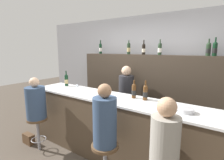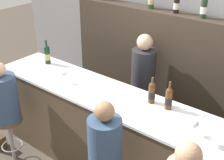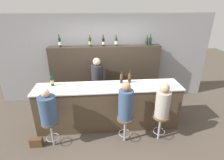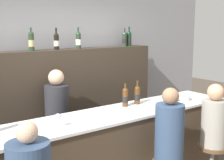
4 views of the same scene
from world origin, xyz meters
name	(u,v)px [view 4 (image 4 of 4)]	position (x,y,z in m)	size (l,w,h in m)	color
wall_back	(54,77)	(0.00, 1.79, 1.30)	(6.40, 0.05, 2.60)	gray
bar_counter	(112,157)	(0.00, 0.31, 0.54)	(3.40, 0.66, 1.08)	#473828
back_bar_cabinet	(61,108)	(0.00, 1.57, 0.87)	(3.19, 0.28, 1.73)	#382D23
wine_bottle_counter_1	(125,97)	(0.32, 0.46, 1.20)	(0.07, 0.07, 0.29)	#4C2D14
wine_bottle_counter_2	(137,95)	(0.52, 0.46, 1.20)	(0.07, 0.07, 0.31)	#4C2D14
wine_bottle_backbar_1	(31,41)	(-0.42, 1.57, 1.87)	(0.08, 0.08, 0.31)	#233823
wine_bottle_backbar_2	(56,41)	(-0.05, 1.57, 1.85)	(0.07, 0.07, 0.31)	black
wine_bottle_backbar_3	(78,40)	(0.31, 1.57, 1.86)	(0.08, 0.08, 0.31)	#233823
wine_bottle_backbar_4	(125,39)	(1.19, 1.57, 1.85)	(0.08, 0.08, 0.30)	#233823
wine_bottle_backbar_5	(129,38)	(1.29, 1.57, 1.86)	(0.08, 0.08, 0.32)	black
wine_glass_0	(58,117)	(-0.72, 0.22, 1.18)	(0.06, 0.06, 0.14)	silver
wine_glass_1	(172,95)	(0.91, 0.22, 1.19)	(0.08, 0.08, 0.15)	silver
metal_bowl	(183,98)	(1.16, 0.26, 1.11)	(0.19, 0.19, 0.05)	#B7B7BC
guest_seated_middle	(169,130)	(0.31, -0.29, 0.97)	(0.31, 0.31, 0.81)	#334766
bar_stool_right	(212,156)	(1.09, -0.29, 0.49)	(0.36, 0.36, 0.62)	gray
guest_seated_right	(214,119)	(1.09, -0.29, 0.96)	(0.30, 0.30, 0.77)	gray
bartender	(58,129)	(-0.25, 1.20, 0.70)	(0.32, 0.32, 1.51)	#28282D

